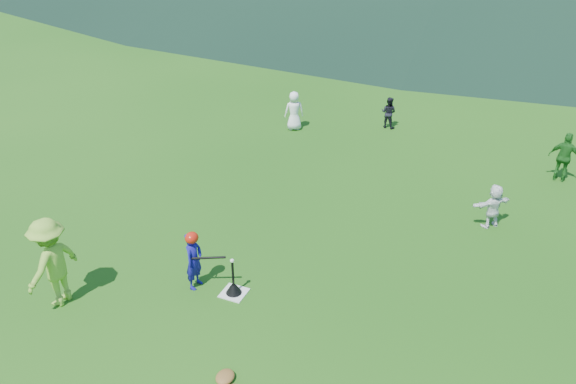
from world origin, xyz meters
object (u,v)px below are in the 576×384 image
object	(u,v)px
batter_child	(194,261)
fielder_a	(294,111)
fielder_b	(389,113)
fielder_c	(565,157)
home_plate	(234,293)
adult_coach	(52,262)
fielder_d	(493,206)
batting_tee	(234,288)

from	to	relation	value
batter_child	fielder_a	bearing A→B (deg)	9.83
batter_child	fielder_b	size ratio (longest dim) A/B	1.17
fielder_b	fielder_c	bearing A→B (deg)	168.51
home_plate	fielder_c	bearing A→B (deg)	53.56
adult_coach	fielder_a	distance (m)	9.36
home_plate	adult_coach	world-z (taller)	adult_coach
fielder_c	fielder_d	size ratio (longest dim) A/B	1.27
home_plate	adult_coach	bearing A→B (deg)	-152.33
adult_coach	fielder_c	world-z (taller)	adult_coach
home_plate	fielder_b	distance (m)	9.22
batter_child	fielder_c	xyz separation A→B (m)	(6.23, 7.49, 0.07)
fielder_d	batting_tee	xyz separation A→B (m)	(-4.08, -4.37, -0.38)
batter_child	fielder_a	world-z (taller)	fielder_a
adult_coach	fielder_b	bearing A→B (deg)	163.42
fielder_b	fielder_d	bearing A→B (deg)	134.91
home_plate	batter_child	size ratio (longest dim) A/B	0.39
fielder_a	batting_tee	distance (m)	8.18
adult_coach	batter_child	bearing A→B (deg)	124.67
fielder_d	home_plate	bearing A→B (deg)	3.27
home_plate	fielder_d	distance (m)	6.00
fielder_a	fielder_c	distance (m)	7.63
fielder_a	fielder_b	size ratio (longest dim) A/B	1.22
fielder_c	fielder_d	distance (m)	3.35
fielder_c	adult_coach	bearing A→B (deg)	54.82
home_plate	fielder_c	distance (m)	9.23
adult_coach	fielder_a	size ratio (longest dim) A/B	1.42
fielder_d	adult_coach	bearing A→B (deg)	-3.33
fielder_a	fielder_d	size ratio (longest dim) A/B	1.18
batter_child	fielder_d	bearing A→B (deg)	-47.49
fielder_a	fielder_c	size ratio (longest dim) A/B	0.93
home_plate	batter_child	distance (m)	0.95
fielder_a	fielder_c	bearing A→B (deg)	143.29
adult_coach	batting_tee	xyz separation A→B (m)	(2.77, 1.45, -0.73)
fielder_b	fielder_c	size ratio (longest dim) A/B	0.76
adult_coach	home_plate	bearing A→B (deg)	118.09
home_plate	fielder_c	size ratio (longest dim) A/B	0.35
batting_tee	fielder_a	bearing A→B (deg)	105.27
home_plate	batting_tee	size ratio (longest dim) A/B	0.66
fielder_a	batting_tee	bearing A→B (deg)	72.10
fielder_d	batter_child	bearing A→B (deg)	-1.08
home_plate	adult_coach	distance (m)	3.24
batter_child	fielder_d	distance (m)	6.58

